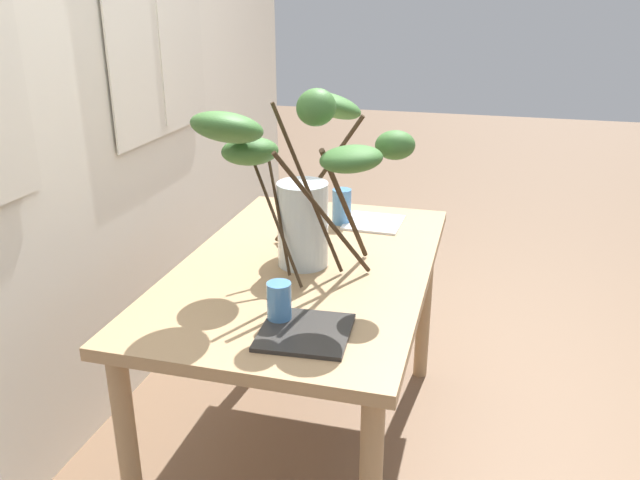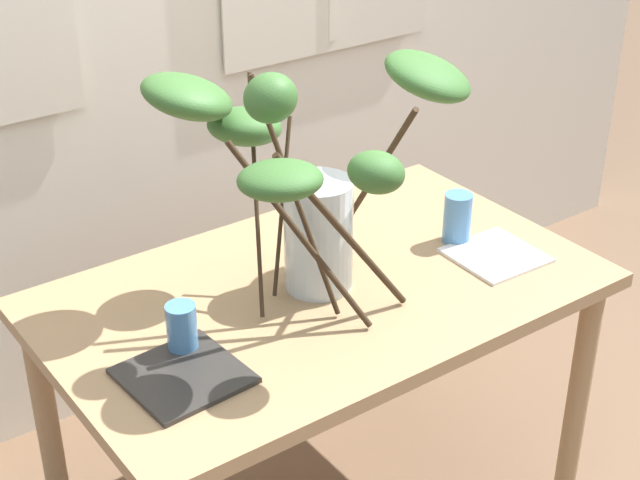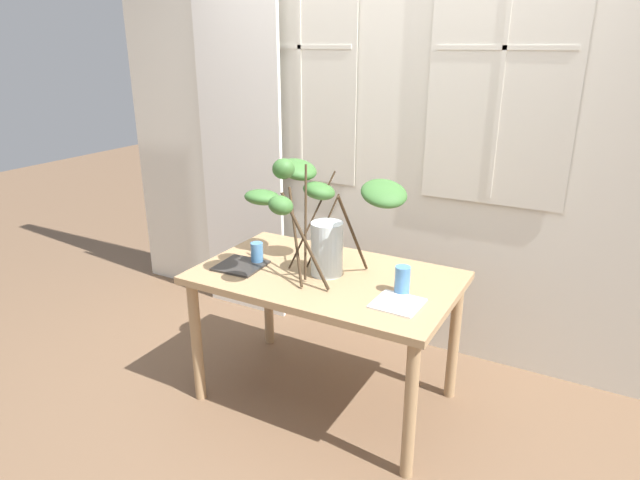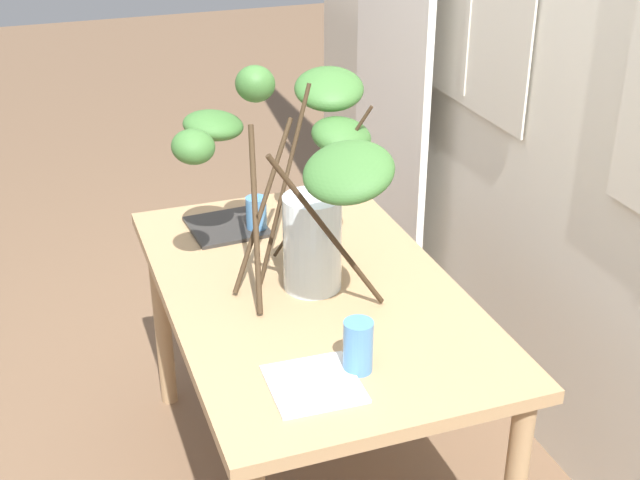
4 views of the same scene
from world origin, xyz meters
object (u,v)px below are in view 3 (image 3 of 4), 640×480
(vase_with_branches, at_px, (320,214))
(dining_table, at_px, (326,290))
(plate_square_right, at_px, (397,303))
(drinking_glass_blue_left, at_px, (257,253))
(drinking_glass_blue_right, at_px, (402,280))
(plate_square_left, at_px, (241,266))

(vase_with_branches, bearing_deg, dining_table, -1.28)
(dining_table, relative_size, plate_square_right, 6.28)
(dining_table, height_order, drinking_glass_blue_left, drinking_glass_blue_left)
(dining_table, height_order, vase_with_branches, vase_with_branches)
(drinking_glass_blue_right, xyz_separation_m, plate_square_left, (-0.86, -0.11, -0.06))
(dining_table, xyz_separation_m, drinking_glass_blue_left, (-0.40, -0.04, 0.15))
(drinking_glass_blue_left, bearing_deg, plate_square_right, -6.84)
(plate_square_right, bearing_deg, drinking_glass_blue_left, 173.16)
(plate_square_right, bearing_deg, plate_square_left, 179.03)
(plate_square_right, bearing_deg, vase_with_branches, 163.31)
(plate_square_left, bearing_deg, dining_table, 16.08)
(drinking_glass_blue_left, height_order, plate_square_left, drinking_glass_blue_left)
(dining_table, distance_m, drinking_glass_blue_left, 0.42)
(vase_with_branches, height_order, plate_square_left, vase_with_branches)
(plate_square_left, height_order, plate_square_right, plate_square_left)
(plate_square_right, bearing_deg, dining_table, 162.14)
(plate_square_right, bearing_deg, drinking_glass_blue_right, 101.72)
(drinking_glass_blue_right, relative_size, plate_square_right, 0.64)
(drinking_glass_blue_right, height_order, plate_square_right, drinking_glass_blue_right)
(vase_with_branches, bearing_deg, drinking_glass_blue_left, -173.19)
(dining_table, relative_size, drinking_glass_blue_left, 11.50)
(plate_square_left, bearing_deg, plate_square_right, -0.97)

